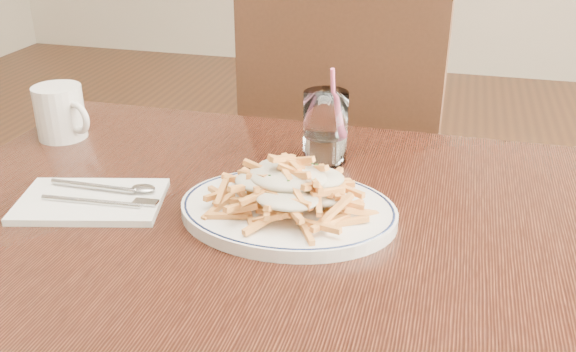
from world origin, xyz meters
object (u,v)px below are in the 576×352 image
(loaded_fries, at_px, (288,183))
(water_glass, at_px, (325,131))
(chair_far, at_px, (346,156))
(coffee_mug, at_px, (61,113))
(table, at_px, (286,257))
(fries_plate, at_px, (288,211))

(loaded_fries, distance_m, water_glass, 0.23)
(chair_far, relative_size, coffee_mug, 7.82)
(chair_far, bearing_deg, table, -88.53)
(coffee_mug, bearing_deg, water_glass, 2.91)
(table, relative_size, coffee_mug, 9.23)
(loaded_fries, xyz_separation_m, water_glass, (0.01, 0.23, -0.00))
(table, xyz_separation_m, fries_plate, (0.01, -0.01, 0.09))
(table, relative_size, chair_far, 1.18)
(table, height_order, loaded_fries, loaded_fries)
(coffee_mug, bearing_deg, fries_plate, -21.15)
(chair_far, relative_size, fries_plate, 2.59)
(fries_plate, xyz_separation_m, loaded_fries, (0.00, 0.00, 0.05))
(water_glass, distance_m, coffee_mug, 0.52)
(loaded_fries, bearing_deg, fries_plate, -90.00)
(loaded_fries, relative_size, water_glass, 1.54)
(table, relative_size, fries_plate, 3.06)
(loaded_fries, xyz_separation_m, coffee_mug, (-0.51, 0.20, -0.01))
(fries_plate, bearing_deg, table, 121.37)
(fries_plate, distance_m, coffee_mug, 0.55)
(table, xyz_separation_m, chair_far, (-0.02, 0.64, -0.10))
(chair_far, bearing_deg, fries_plate, -87.99)
(chair_far, bearing_deg, loaded_fries, -87.99)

